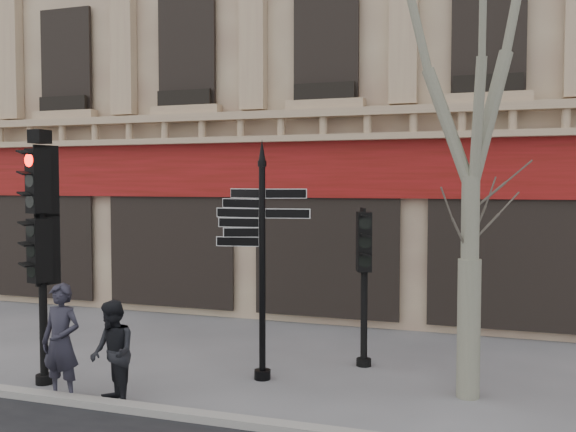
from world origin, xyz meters
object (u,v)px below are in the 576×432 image
traffic_signal_secondary (364,259)px  pedestrian_b (112,353)px  fingerpost (262,219)px  pedestrian_a (61,342)px  plane_tree (473,15)px  traffic_signal_main (41,225)px

traffic_signal_secondary → pedestrian_b: size_ratio=1.79×
fingerpost → pedestrian_b: 3.15m
pedestrian_a → pedestrian_b: pedestrian_a is taller
plane_tree → pedestrian_a: bearing=-160.1°
traffic_signal_main → plane_tree: plane_tree is taller
traffic_signal_main → pedestrian_a: (0.80, -0.58, -1.73)m
pedestrian_a → fingerpost: bearing=38.3°
traffic_signal_secondary → pedestrian_b: bearing=-154.3°
traffic_signal_main → plane_tree: size_ratio=0.50×
plane_tree → fingerpost: bearing=-177.2°
traffic_signal_main → traffic_signal_secondary: 5.50m
traffic_signal_secondary → pedestrian_b: (-3.11, -3.18, -1.16)m
fingerpost → traffic_signal_secondary: fingerpost is taller
fingerpost → traffic_signal_secondary: 2.10m
plane_tree → pedestrian_a: size_ratio=4.64×
pedestrian_a → pedestrian_b: bearing=6.0°
traffic_signal_main → pedestrian_a: bearing=-21.4°
traffic_signal_main → pedestrian_b: traffic_signal_main is taller
traffic_signal_main → pedestrian_a: size_ratio=2.33×
traffic_signal_secondary → plane_tree: (1.87, -1.15, 3.85)m
pedestrian_b → plane_tree: bearing=62.4°
fingerpost → plane_tree: (3.31, 0.16, 3.09)m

